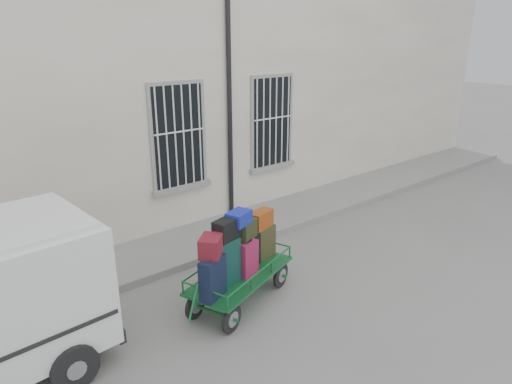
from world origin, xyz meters
name	(u,v)px	position (x,y,z in m)	size (l,w,h in m)	color
ground	(283,275)	(0.00, 0.00, 0.00)	(80.00, 80.00, 0.00)	slate
building	(140,90)	(0.00, 5.50, 3.00)	(24.00, 5.15, 6.00)	beige
sidewalk	(217,235)	(0.00, 2.20, 0.07)	(24.00, 1.70, 0.15)	gray
luggage_cart	(239,256)	(-1.21, -0.21, 0.87)	(2.42, 1.54, 1.65)	black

